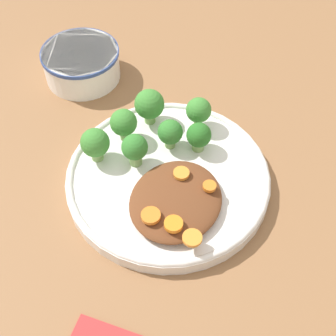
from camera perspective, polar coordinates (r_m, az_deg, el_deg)
name	(u,v)px	position (r m, az deg, el deg)	size (l,w,h in m)	color
ground_plane	(168,183)	(0.67, 0.00, -1.85)	(4.00, 4.00, 0.00)	#8C603D
plate	(168,177)	(0.66, 0.00, -1.17)	(0.29, 0.29, 0.02)	white
dip_bowl	(81,62)	(0.82, -10.51, 12.53)	(0.13, 0.13, 0.05)	white
stew_mound	(176,200)	(0.62, 0.95, -3.95)	(0.14, 0.12, 0.02)	brown
broccoli_floret_0	(136,147)	(0.65, -3.94, 2.58)	(0.04, 0.04, 0.05)	#7FA85B
broccoli_floret_1	(198,110)	(0.70, 3.63, 7.02)	(0.04, 0.04, 0.05)	#759E51
broccoli_floret_2	(170,133)	(0.67, 0.27, 4.31)	(0.04, 0.04, 0.05)	#759E51
broccoli_floret_3	(199,136)	(0.67, 3.77, 3.91)	(0.04, 0.04, 0.05)	#7FA85B
broccoli_floret_4	(149,105)	(0.70, -2.28, 7.70)	(0.04, 0.04, 0.06)	#7FA85B
broccoli_floret_5	(95,144)	(0.66, -8.87, 2.96)	(0.04, 0.04, 0.05)	#7FA85B
broccoli_floret_6	(124,123)	(0.68, -5.43, 5.46)	(0.04, 0.04, 0.05)	#759E51
carrot_slice_0	(151,216)	(0.59, -2.11, -5.82)	(0.03, 0.03, 0.01)	orange
carrot_slice_1	(192,238)	(0.57, 2.98, -8.50)	(0.02, 0.02, 0.00)	orange
carrot_slice_2	(173,224)	(0.58, 0.67, -6.85)	(0.02, 0.02, 0.01)	orange
carrot_slice_3	(209,186)	(0.62, 5.08, -2.23)	(0.02, 0.02, 0.01)	orange
carrot_slice_4	(181,173)	(0.63, 1.64, -0.65)	(0.02, 0.02, 0.01)	orange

